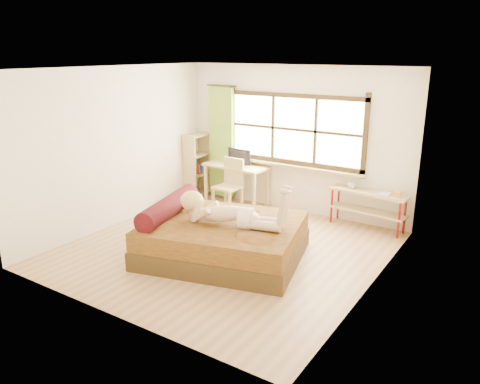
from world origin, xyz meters
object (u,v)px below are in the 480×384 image
Objects in this scene: chair at (230,182)px; bookshelf at (197,164)px; woman at (230,202)px; pipe_shelf at (369,201)px; kitten at (189,203)px; desk at (236,170)px; bed at (220,237)px.

chair is 1.18m from bookshelf.
woman is 1.16× the size of pipe_shelf.
woman is 0.91m from kitten.
woman is at bearing -55.76° from desk.
kitten is (-0.87, 0.15, -0.20)m from woman.
desk is 0.97× the size of pipe_shelf.
woman is 1.56× the size of chair.
chair reaches higher than kitten.
woman is 2.64m from desk.
bookshelf is (-3.61, -0.07, 0.18)m from pipe_shelf.
bed is 2.53m from desk.
chair is 0.74× the size of pipe_shelf.
chair is at bearing 109.41° from woman.
pipe_shelf is at bearing 5.38° from desk.
kitten is 0.25× the size of pipe_shelf.
pipe_shelf is (1.45, 2.33, 0.18)m from bed.
desk is at bearing -172.18° from pipe_shelf.
bookshelf is at bearing -173.60° from pipe_shelf.
woman is 2.29m from chair.
desk is at bearing -3.20° from bookshelf.
chair reaches higher than pipe_shelf.
kitten is 1.78m from chair.
bookshelf is at bearing 162.67° from chair.
bed reaches higher than desk.
desk is at bearing 106.93° from woman.
woman reaches higher than chair.
woman is at bearing -112.58° from pipe_shelf.
pipe_shelf is 1.02× the size of bookshelf.
woman is 4.67× the size of kitten.
bed is 7.79× the size of kitten.
desk is 1.00m from bookshelf.
woman is at bearing -24.60° from bed.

